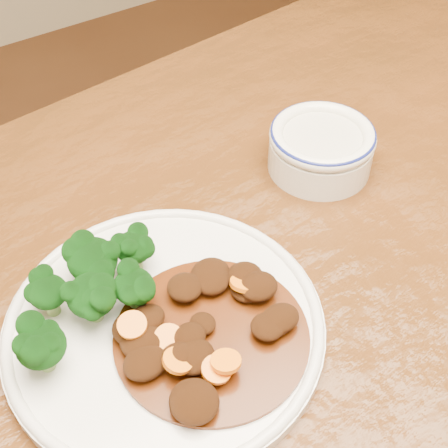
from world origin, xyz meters
TOP-DOWN VIEW (x-y plane):
  - dining_table at (0.00, 0.00)m, footprint 1.58×1.05m
  - dinner_plate at (-0.17, 0.03)m, footprint 0.31×0.31m
  - broccoli_florets at (-0.22, 0.08)m, footprint 0.16×0.11m
  - mince_stew at (-0.15, -0.00)m, footprint 0.18×0.18m
  - dip_bowl at (0.10, 0.13)m, footprint 0.13×0.13m

SIDE VIEW (x-z plane):
  - dining_table at x=0.00m, z-range 0.30..1.05m
  - dinner_plate at x=-0.17m, z-range 0.75..0.77m
  - mince_stew at x=-0.15m, z-range 0.76..0.79m
  - dip_bowl at x=0.10m, z-range 0.75..0.81m
  - broccoli_florets at x=-0.22m, z-range 0.77..0.82m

